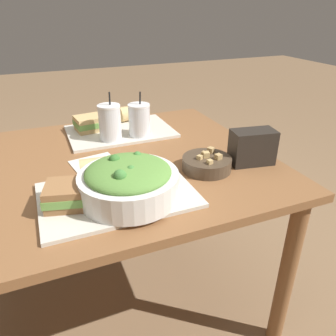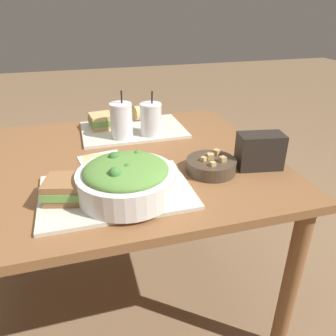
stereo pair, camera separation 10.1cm
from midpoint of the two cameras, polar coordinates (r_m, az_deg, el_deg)
The scene contains 14 objects.
ground_plane at distance 1.67m, azimuth -11.42°, elevation -21.84°, with size 12.00×12.00×0.00m, color #846647.
dining_table at distance 1.27m, azimuth -13.94°, elevation -2.93°, with size 1.26×0.98×0.71m.
tray_near at distance 1.01m, azimuth -11.66°, elevation -4.69°, with size 0.46×0.32×0.01m.
tray_far at distance 1.51m, azimuth -10.24°, elevation 6.27°, with size 0.46×0.32×0.01m.
salad_bowl at distance 0.96m, azimuth -9.90°, elevation -2.30°, with size 0.29×0.29×0.12m.
soup_bowl at distance 1.14m, azimuth 4.27°, elevation 0.81°, with size 0.17×0.17×0.07m.
sandwich_near at distance 0.98m, azimuth -19.47°, elevation -4.45°, with size 0.17×0.14×0.06m.
baguette_near at distance 1.09m, azimuth -13.84°, elevation 0.04°, with size 0.15×0.08×0.07m.
sandwich_far at distance 1.53m, azimuth -15.26°, elevation 7.51°, with size 0.14×0.12×0.06m.
baguette_far at distance 1.62m, azimuth -8.45°, elevation 9.41°, with size 0.11×0.09×0.07m.
drink_cup_dark at distance 1.38m, azimuth -12.15°, elevation 7.53°, with size 0.09×0.09×0.20m.
drink_cup_red at distance 1.41m, azimuth -7.07°, elevation 8.09°, with size 0.09×0.09×0.19m.
chip_bag at distance 1.20m, azimuth 12.18°, elevation 3.53°, with size 0.17×0.11×0.13m.
napkin_folded at distance 1.24m, azimuth -15.13°, elevation 0.93°, with size 0.18×0.14×0.00m.
Camera 1 is at (-0.17, -1.09, 1.24)m, focal length 35.00 mm.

